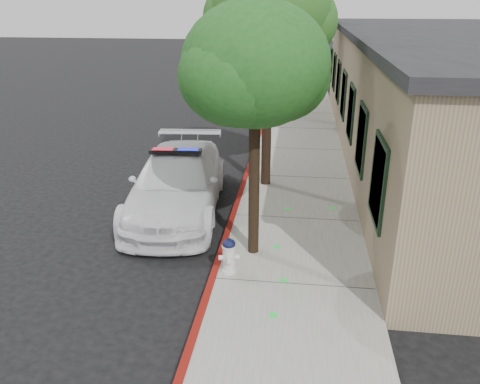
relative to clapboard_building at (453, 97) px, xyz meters
name	(u,v)px	position (x,y,z in m)	size (l,w,h in m)	color
ground	(210,284)	(-6.69, -9.00, -2.13)	(120.00, 120.00, 0.00)	black
sidewalk	(294,220)	(-5.09, -6.00, -2.05)	(3.20, 60.00, 0.15)	gray
red_curb	(233,217)	(-6.63, -6.00, -2.05)	(0.14, 60.00, 0.16)	maroon
clapboard_building	(453,97)	(0.00, 0.00, 0.00)	(7.30, 20.89, 4.24)	#928560
police_car	(177,183)	(-8.15, -5.60, -1.33)	(2.64, 5.60, 1.70)	white
fire_hydrant	(229,255)	(-6.34, -8.72, -1.61)	(0.43, 0.37, 0.74)	silver
street_tree_near	(256,70)	(-5.94, -7.83, 1.85)	(2.83, 2.82, 5.12)	black
street_tree_mid	(270,15)	(-5.97, -3.66, 2.70)	(3.51, 3.25, 6.20)	black
street_tree_far	(292,7)	(-5.61, 5.12, 2.73)	(3.60, 3.31, 6.26)	black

